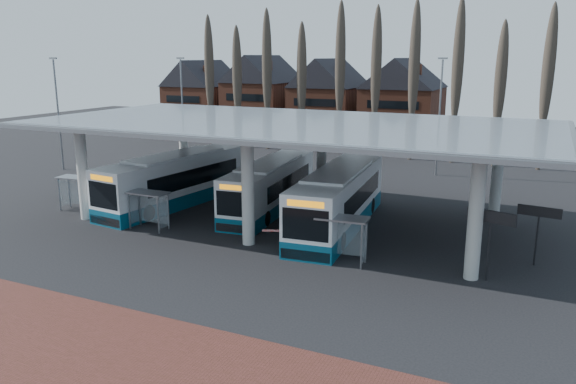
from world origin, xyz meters
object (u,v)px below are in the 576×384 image
at_px(bus_2, 339,200).
at_px(shelter_1, 149,202).
at_px(shelter_0, 78,186).
at_px(bus_0, 177,181).
at_px(shelter_2, 343,229).
at_px(bus_1, 270,187).

height_order(bus_2, shelter_1, bus_2).
height_order(bus_2, shelter_0, bus_2).
xyz_separation_m(bus_2, shelter_0, (-17.51, -3.71, -0.03)).
xyz_separation_m(bus_0, bus_2, (12.29, -0.42, 0.01)).
relative_size(shelter_0, shelter_2, 0.96).
bearing_deg(bus_1, bus_0, -172.36).
relative_size(bus_1, shelter_0, 4.65).
distance_m(shelter_1, shelter_2, 12.58).
bearing_deg(shelter_2, bus_2, 106.75).
bearing_deg(bus_0, bus_2, 4.53).
bearing_deg(bus_2, shelter_0, -173.11).
xyz_separation_m(bus_1, shelter_2, (7.97, -7.73, 0.20)).
distance_m(shelter_0, shelter_1, 7.37).
xyz_separation_m(bus_1, bus_2, (5.69, -2.01, 0.15)).
xyz_separation_m(bus_1, shelter_1, (-4.60, -7.17, 0.12)).
distance_m(bus_1, bus_2, 6.03).
height_order(bus_1, bus_2, bus_2).
xyz_separation_m(bus_2, shelter_2, (2.28, -5.73, 0.05)).
bearing_deg(shelter_1, bus_2, 25.93).
xyz_separation_m(bus_1, shelter_0, (-11.82, -5.72, 0.12)).
bearing_deg(shelter_0, shelter_1, -17.24).
xyz_separation_m(shelter_1, shelter_2, (12.56, -0.56, 0.08)).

